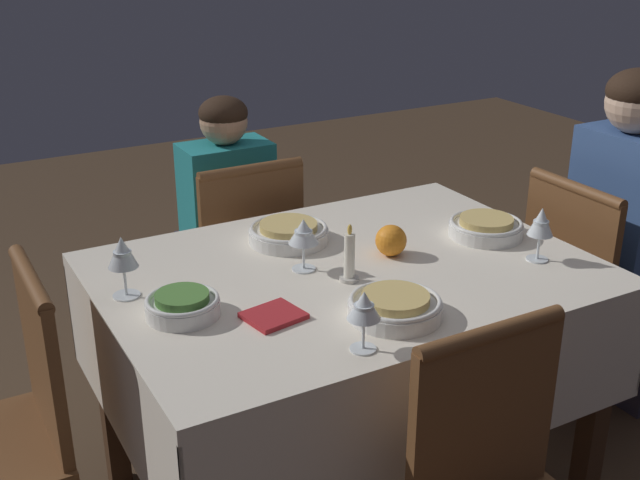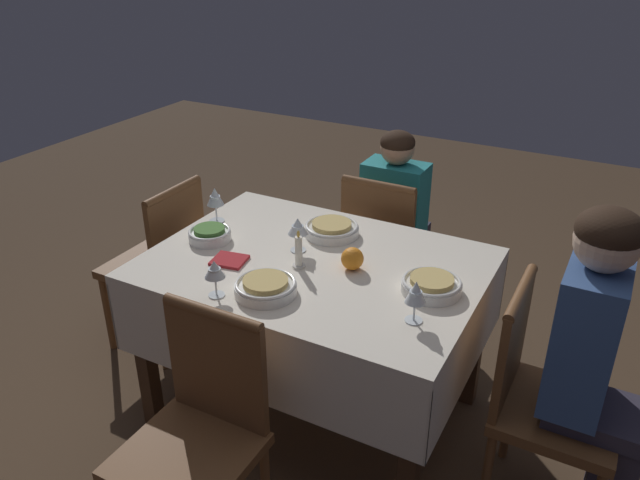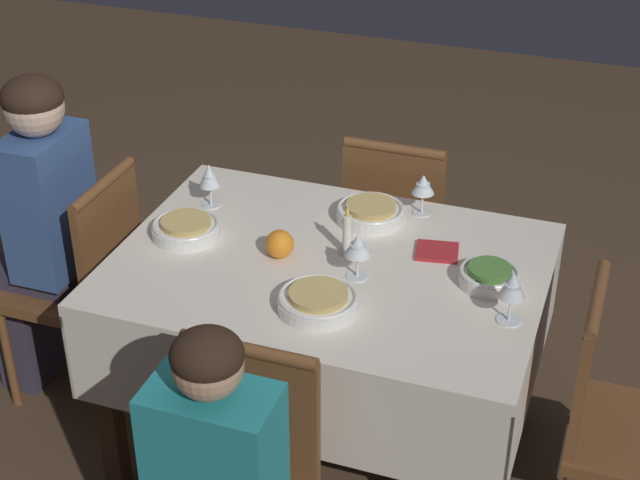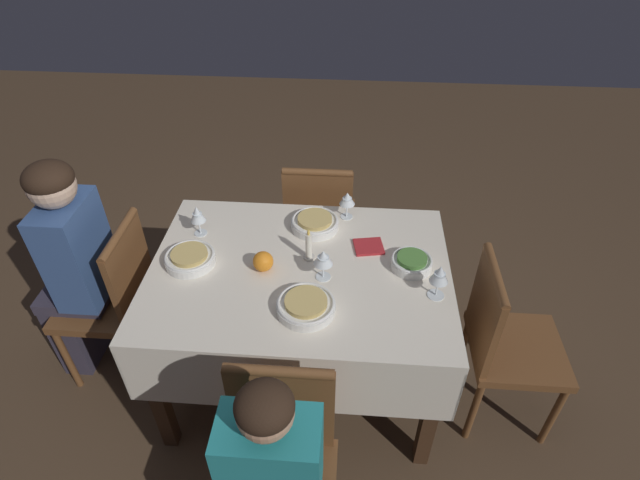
{
  "view_description": "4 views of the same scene",
  "coord_description": "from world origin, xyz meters",
  "px_view_note": "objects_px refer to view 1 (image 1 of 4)",
  "views": [
    {
      "loc": [
        -0.98,
        -1.63,
        1.61
      ],
      "look_at": [
        -0.08,
        -0.0,
        0.84
      ],
      "focal_mm": 45.0,
      "sensor_mm": 36.0,
      "label": 1
    },
    {
      "loc": [
        1.0,
        -1.82,
        1.88
      ],
      "look_at": [
        0.02,
        0.0,
        0.84
      ],
      "focal_mm": 35.0,
      "sensor_mm": 36.0,
      "label": 2
    },
    {
      "loc": [
        -0.78,
        2.3,
        2.27
      ],
      "look_at": [
        -0.0,
        0.08,
        0.87
      ],
      "focal_mm": 55.0,
      "sensor_mm": 36.0,
      "label": 3
    },
    {
      "loc": [
        -0.2,
        1.53,
        2.14
      ],
      "look_at": [
        -0.08,
        -0.03,
        0.87
      ],
      "focal_mm": 28.0,
      "sensor_mm": 36.0,
      "label": 4
    }
  ],
  "objects_px": {
    "orange_fruit": "(391,240)",
    "wine_glass_west": "(122,254)",
    "chair_north": "(239,263)",
    "person_child_teal": "(221,224)",
    "dining_table": "(346,305)",
    "bowl_east": "(485,227)",
    "wine_glass_north": "(303,233)",
    "bowl_south": "(395,306)",
    "chair_east": "(589,291)",
    "candle_centerpiece": "(349,260)",
    "bowl_north": "(289,232)",
    "person_adult_denim": "(629,229)",
    "bowl_west": "(183,305)",
    "wine_glass_east": "(541,224)",
    "napkin_red_folded": "(274,316)",
    "chair_west": "(1,430)",
    "wine_glass_south": "(364,308)"
  },
  "relations": [
    {
      "from": "chair_north",
      "to": "person_adult_denim",
      "type": "distance_m",
      "value": 1.28
    },
    {
      "from": "chair_east",
      "to": "napkin_red_folded",
      "type": "height_order",
      "value": "chair_east"
    },
    {
      "from": "wine_glass_east",
      "to": "wine_glass_west",
      "type": "bearing_deg",
      "value": 162.68
    },
    {
      "from": "bowl_east",
      "to": "wine_glass_east",
      "type": "distance_m",
      "value": 0.22
    },
    {
      "from": "dining_table",
      "to": "bowl_north",
      "type": "bearing_deg",
      "value": 102.11
    },
    {
      "from": "person_adult_denim",
      "to": "person_child_teal",
      "type": "bearing_deg",
      "value": 48.76
    },
    {
      "from": "dining_table",
      "to": "bowl_east",
      "type": "height_order",
      "value": "bowl_east"
    },
    {
      "from": "bowl_east",
      "to": "wine_glass_south",
      "type": "distance_m",
      "value": 0.75
    },
    {
      "from": "person_child_teal",
      "to": "bowl_west",
      "type": "xyz_separation_m",
      "value": [
        -0.46,
        -0.91,
        0.2
      ]
    },
    {
      "from": "bowl_west",
      "to": "chair_east",
      "type": "bearing_deg",
      "value": 0.26
    },
    {
      "from": "bowl_west",
      "to": "wine_glass_west",
      "type": "xyz_separation_m",
      "value": [
        -0.09,
        0.16,
        0.08
      ]
    },
    {
      "from": "orange_fruit",
      "to": "candle_centerpiece",
      "type": "bearing_deg",
      "value": -155.18
    },
    {
      "from": "orange_fruit",
      "to": "chair_north",
      "type": "bearing_deg",
      "value": 102.42
    },
    {
      "from": "wine_glass_north",
      "to": "bowl_south",
      "type": "bearing_deg",
      "value": -79.51
    },
    {
      "from": "wine_glass_north",
      "to": "wine_glass_west",
      "type": "xyz_separation_m",
      "value": [
        -0.45,
        0.07,
        0.01
      ]
    },
    {
      "from": "wine_glass_north",
      "to": "napkin_red_folded",
      "type": "height_order",
      "value": "wine_glass_north"
    },
    {
      "from": "person_child_teal",
      "to": "napkin_red_folded",
      "type": "distance_m",
      "value": 1.07
    },
    {
      "from": "bowl_north",
      "to": "orange_fruit",
      "type": "relative_size",
      "value": 2.64
    },
    {
      "from": "bowl_south",
      "to": "bowl_west",
      "type": "relative_size",
      "value": 1.26
    },
    {
      "from": "chair_east",
      "to": "candle_centerpiece",
      "type": "height_order",
      "value": "candle_centerpiece"
    },
    {
      "from": "person_child_teal",
      "to": "bowl_east",
      "type": "height_order",
      "value": "person_child_teal"
    },
    {
      "from": "chair_west",
      "to": "bowl_east",
      "type": "distance_m",
      "value": 1.37
    },
    {
      "from": "wine_glass_east",
      "to": "wine_glass_west",
      "type": "relative_size",
      "value": 0.95
    },
    {
      "from": "chair_west",
      "to": "bowl_west",
      "type": "relative_size",
      "value": 5.03
    },
    {
      "from": "wine_glass_west",
      "to": "person_adult_denim",
      "type": "bearing_deg",
      "value": -5.63
    },
    {
      "from": "chair_east",
      "to": "chair_west",
      "type": "relative_size",
      "value": 1.0
    },
    {
      "from": "chair_east",
      "to": "wine_glass_north",
      "type": "relative_size",
      "value": 6.19
    },
    {
      "from": "chair_north",
      "to": "bowl_east",
      "type": "height_order",
      "value": "chair_north"
    },
    {
      "from": "wine_glass_north",
      "to": "orange_fruit",
      "type": "height_order",
      "value": "wine_glass_north"
    },
    {
      "from": "bowl_north",
      "to": "bowl_south",
      "type": "bearing_deg",
      "value": -88.94
    },
    {
      "from": "bowl_east",
      "to": "chair_east",
      "type": "bearing_deg",
      "value": -5.38
    },
    {
      "from": "person_adult_denim",
      "to": "wine_glass_north",
      "type": "distance_m",
      "value": 1.14
    },
    {
      "from": "bowl_south",
      "to": "wine_glass_west",
      "type": "distance_m",
      "value": 0.65
    },
    {
      "from": "dining_table",
      "to": "bowl_north",
      "type": "distance_m",
      "value": 0.27
    },
    {
      "from": "person_adult_denim",
      "to": "wine_glass_east",
      "type": "xyz_separation_m",
      "value": [
        -0.55,
        -0.16,
        0.18
      ]
    },
    {
      "from": "bowl_east",
      "to": "orange_fruit",
      "type": "xyz_separation_m",
      "value": [
        -0.31,
        0.01,
        0.02
      ]
    },
    {
      "from": "orange_fruit",
      "to": "wine_glass_west",
      "type": "bearing_deg",
      "value": 171.7
    },
    {
      "from": "wine_glass_west",
      "to": "chair_north",
      "type": "bearing_deg",
      "value": 47.33
    },
    {
      "from": "wine_glass_north",
      "to": "wine_glass_west",
      "type": "distance_m",
      "value": 0.45
    },
    {
      "from": "wine_glass_south",
      "to": "wine_glass_north",
      "type": "bearing_deg",
      "value": 79.09
    },
    {
      "from": "bowl_north",
      "to": "wine_glass_west",
      "type": "bearing_deg",
      "value": -166.87
    },
    {
      "from": "person_child_teal",
      "to": "wine_glass_west",
      "type": "bearing_deg",
      "value": 53.89
    },
    {
      "from": "person_child_teal",
      "to": "candle_centerpiece",
      "type": "height_order",
      "value": "person_child_teal"
    },
    {
      "from": "bowl_east",
      "to": "candle_centerpiece",
      "type": "distance_m",
      "value": 0.5
    },
    {
      "from": "wine_glass_west",
      "to": "wine_glass_south",
      "type": "bearing_deg",
      "value": -53.48
    },
    {
      "from": "orange_fruit",
      "to": "wine_glass_north",
      "type": "bearing_deg",
      "value": 173.08
    },
    {
      "from": "dining_table",
      "to": "wine_glass_south",
      "type": "xyz_separation_m",
      "value": [
        -0.18,
        -0.37,
        0.21
      ]
    },
    {
      "from": "chair_north",
      "to": "person_child_teal",
      "type": "distance_m",
      "value": 0.18
    },
    {
      "from": "wine_glass_south",
      "to": "candle_centerpiece",
      "type": "relative_size",
      "value": 0.9
    },
    {
      "from": "bowl_north",
      "to": "orange_fruit",
      "type": "distance_m",
      "value": 0.29
    }
  ]
}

